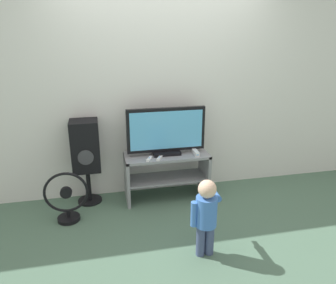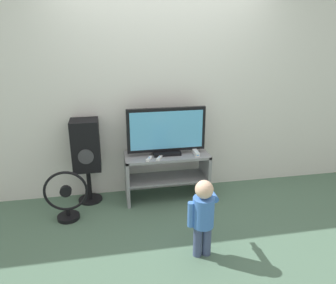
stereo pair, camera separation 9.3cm
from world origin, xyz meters
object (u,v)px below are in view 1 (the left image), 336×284
at_px(game_console, 195,152).
at_px(speaker_tower, 86,148).
at_px(remote_secondary, 160,158).
at_px(floor_fan, 67,199).
at_px(child, 206,211).
at_px(television, 166,132).
at_px(remote_primary, 149,159).

distance_m(game_console, speaker_tower, 1.27).
bearing_deg(speaker_tower, game_console, -6.78).
relative_size(remote_secondary, floor_fan, 0.23).
xyz_separation_m(game_console, child, (-0.22, -1.07, -0.15)).
bearing_deg(child, speaker_tower, 130.44).
bearing_deg(speaker_tower, floor_fan, -120.57).
bearing_deg(television, floor_fan, -165.26).
distance_m(child, floor_fan, 1.52).
bearing_deg(television, child, -84.26).
xyz_separation_m(television, speaker_tower, (-0.92, 0.07, -0.16)).
relative_size(television, remote_secondary, 7.00).
xyz_separation_m(television, floor_fan, (-1.14, -0.30, -0.58)).
relative_size(television, child, 1.23).
relative_size(game_console, speaker_tower, 0.20).
distance_m(remote_primary, speaker_tower, 0.74).
distance_m(game_console, floor_fan, 1.53).
xyz_separation_m(remote_secondary, speaker_tower, (-0.81, 0.22, 0.10)).
xyz_separation_m(remote_primary, floor_fan, (-0.92, -0.16, -0.32)).
bearing_deg(speaker_tower, child, -49.56).
relative_size(remote_secondary, child, 0.18).
distance_m(game_console, remote_secondary, 0.45).
height_order(game_console, remote_secondary, game_console).
bearing_deg(speaker_tower, television, -4.54).
distance_m(television, game_console, 0.42).
bearing_deg(speaker_tower, remote_secondary, -14.89).
xyz_separation_m(game_console, remote_primary, (-0.56, -0.07, -0.01)).
xyz_separation_m(remote_primary, child, (0.34, -1.00, -0.13)).
height_order(television, remote_secondary, television).
height_order(remote_primary, speaker_tower, speaker_tower).
xyz_separation_m(television, child, (0.11, -1.14, -0.39)).
distance_m(remote_secondary, child, 1.03).
relative_size(game_console, remote_primary, 1.56).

